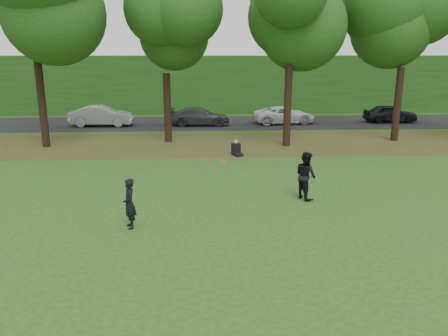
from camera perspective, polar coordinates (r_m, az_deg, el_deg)
The scene contains 10 objects.
ground at distance 13.73m, azimuth 1.31°, elevation -8.07°, with size 120.00×120.00×0.00m, color #2E4616.
leaf_litter at distance 26.17m, azimuth -0.82°, elevation 3.16°, with size 60.00×7.00×0.01m, color #50381C.
street at distance 34.03m, azimuth -1.34°, elevation 5.94°, with size 70.00×7.00×0.02m, color black.
far_hedge at distance 39.71m, azimuth -1.63°, elevation 10.86°, with size 70.00×3.00×5.00m, color #1E4B15.
player_left at distance 13.91m, azimuth -12.25°, elevation -4.57°, with size 0.58×0.38×1.60m, color black.
player_right at distance 16.54m, azimuth 10.62°, elevation -0.96°, with size 0.88×0.68×1.80m, color black.
parked_cars at distance 32.89m, azimuth -5.67°, elevation 6.79°, with size 36.80×3.58×1.50m.
frisbee at distance 14.97m, azimuth -0.10°, elevation 0.82°, with size 0.31×0.31×0.10m.
seated_person at distance 23.26m, azimuth 1.64°, elevation 2.42°, with size 0.62×0.82×0.83m.
tree_line at distance 25.65m, azimuth -1.69°, elevation 20.52°, with size 55.30×7.90×12.31m.
Camera 1 is at (-0.98, -12.59, 5.38)m, focal length 35.00 mm.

